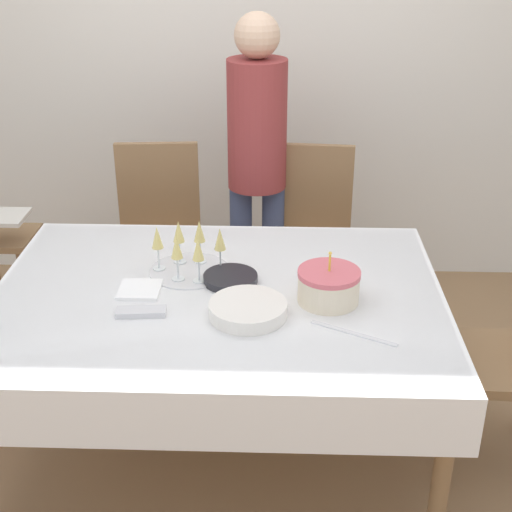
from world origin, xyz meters
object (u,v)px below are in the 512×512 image
plate_stack_main (248,309)px  high_chair (4,252)px  dining_chair_far_right (309,237)px  person_standing (257,150)px  champagne_tray (189,251)px  dining_chair_far_left (159,235)px  plate_stack_dessert (230,278)px  birthday_cake (329,286)px

plate_stack_main → high_chair: (-1.23, 0.98, -0.27)m
dining_chair_far_right → person_standing: person_standing is taller
person_standing → high_chair: size_ratio=2.22×
dining_chair_far_right → champagne_tray: 0.94m
dining_chair_far_left → person_standing: 0.63m
dining_chair_far_right → plate_stack_dessert: 0.92m
birthday_cake → plate_stack_main: 0.30m
champagne_tray → birthday_cake: bearing=-22.0°
person_standing → high_chair: bearing=-170.8°
plate_stack_dessert → plate_stack_main: bearing=-72.8°
plate_stack_main → birthday_cake: bearing=22.1°
plate_stack_main → high_chair: size_ratio=0.38×
champagne_tray → plate_stack_dessert: champagne_tray is taller
dining_chair_far_right → plate_stack_main: dining_chair_far_right is taller
dining_chair_far_left → plate_stack_main: bearing=-65.8°
champagne_tray → high_chair: size_ratio=0.43×
high_chair → plate_stack_dessert: bearing=-32.5°
dining_chair_far_left → plate_stack_dessert: (0.41, -0.84, 0.21)m
champagne_tray → plate_stack_main: 0.40m
dining_chair_far_left → person_standing: size_ratio=0.62×
dining_chair_far_left → plate_stack_dessert: size_ratio=4.83×
dining_chair_far_right → high_chair: bearing=-176.1°
champagne_tray → person_standing: person_standing is taller
birthday_cake → high_chair: size_ratio=0.31×
plate_stack_main → plate_stack_dessert: plate_stack_main is taller
plate_stack_main → person_standing: bearing=90.4°
dining_chair_far_right → birthday_cake: (0.03, -0.97, 0.25)m
dining_chair_far_left → plate_stack_main: size_ratio=3.64×
birthday_cake → dining_chair_far_left: bearing=128.2°
birthday_cake → person_standing: size_ratio=0.14×
dining_chair_far_left → dining_chair_far_right: (0.73, -0.00, 0.00)m
high_chair → dining_chair_far_left: bearing=7.7°
plate_stack_main → high_chair: bearing=141.4°
dining_chair_far_left → high_chair: size_ratio=1.37×
dining_chair_far_left → birthday_cake: (0.76, -0.97, 0.25)m
person_standing → birthday_cake: bearing=-75.0°
person_standing → high_chair: (-1.22, -0.20, -0.46)m
champagne_tray → dining_chair_far_right: bearing=57.5°
dining_chair_far_right → plate_stack_dessert: (-0.32, -0.84, 0.21)m
champagne_tray → person_standing: bearing=75.1°
dining_chair_far_left → birthday_cake: dining_chair_far_left is taller
dining_chair_far_left → birthday_cake: size_ratio=4.43×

